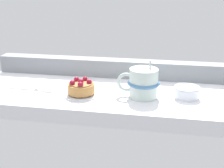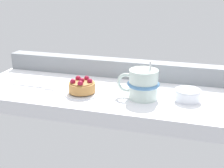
{
  "view_description": "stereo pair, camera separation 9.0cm",
  "coord_description": "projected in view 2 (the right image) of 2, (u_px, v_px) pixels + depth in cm",
  "views": [
    {
      "loc": [
        16.91,
        -88.28,
        33.63
      ],
      "look_at": [
        1.67,
        -4.78,
        3.74
      ],
      "focal_mm": 49.6,
      "sensor_mm": 36.0,
      "label": 1
    },
    {
      "loc": [
        25.66,
        -86.2,
        33.63
      ],
      "look_at": [
        1.67,
        -4.78,
        3.74
      ],
      "focal_mm": 49.6,
      "sensor_mm": 36.0,
      "label": 2
    }
  ],
  "objects": [
    {
      "name": "sugar_bowl",
      "position": [
        188.0,
        95.0,
        0.87
      ],
      "size": [
        7.58,
        7.58,
        3.36
      ],
      "color": "silver",
      "rests_on": "ground_plane"
    },
    {
      "name": "window_rail_back",
      "position": [
        123.0,
        68.0,
        1.08
      ],
      "size": [
        85.21,
        5.33,
        6.01
      ],
      "primitive_type": "cube",
      "color": "gray",
      "rests_on": "ground_plane"
    },
    {
      "name": "ground_plane",
      "position": [
        111.0,
        97.0,
        0.97
      ],
      "size": [
        86.95,
        33.49,
        4.39
      ],
      "primitive_type": "cube",
      "color": "white"
    },
    {
      "name": "dessert_fork",
      "position": [
        34.0,
        86.0,
        0.98
      ],
      "size": [
        15.63,
        2.53,
        0.6
      ],
      "color": "silver",
      "rests_on": "ground_plane"
    },
    {
      "name": "raspberry_tart",
      "position": [
        82.0,
        86.0,
        0.92
      ],
      "size": [
        7.91,
        7.91,
        4.33
      ],
      "color": "#B77F42",
      "rests_on": "dessert_plate"
    },
    {
      "name": "dessert_plate",
      "position": [
        82.0,
        93.0,
        0.93
      ],
      "size": [
        10.75,
        10.75,
        0.74
      ],
      "color": "silver",
      "rests_on": "ground_plane"
    },
    {
      "name": "coffee_mug",
      "position": [
        143.0,
        84.0,
        0.88
      ],
      "size": [
        12.54,
        9.34,
        11.12
      ],
      "color": "silver",
      "rests_on": "ground_plane"
    }
  ]
}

